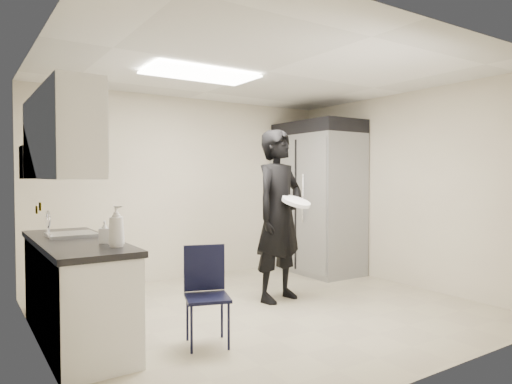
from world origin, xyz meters
TOP-DOWN VIEW (x-y plane):
  - floor at (0.00, 0.00)m, footprint 4.50×4.50m
  - ceiling at (0.00, 0.00)m, footprint 4.50×4.50m
  - back_wall at (0.00, 2.00)m, footprint 4.50×0.00m
  - left_wall at (-2.25, 0.00)m, footprint 0.00×4.00m
  - right_wall at (2.25, 0.00)m, footprint 0.00×4.00m
  - ceiling_panel at (-0.60, 0.40)m, footprint 1.20×0.60m
  - lower_counter at (-1.95, 0.20)m, footprint 0.60×1.90m
  - countertop at (-1.95, 0.20)m, footprint 0.64×1.95m
  - sink at (-1.93, 0.45)m, footprint 0.42×0.40m
  - faucet at (-2.13, 0.45)m, footprint 0.02×0.02m
  - upper_cabinets at (-2.08, 0.20)m, footprint 0.35×1.80m
  - towel_dispenser at (-2.14, 1.35)m, footprint 0.22×0.30m
  - notice_sticker_left at (-2.24, 0.10)m, footprint 0.00×0.12m
  - notice_sticker_right at (-2.24, 0.30)m, footprint 0.00×0.12m
  - commercial_fridge at (1.83, 1.27)m, footprint 0.80×1.35m
  - fridge_compressor at (1.83, 1.27)m, footprint 0.80×1.35m
  - folding_chair at (-1.02, -0.55)m, footprint 0.47×0.47m
  - man_tuxedo at (0.37, 0.29)m, footprint 0.84×0.66m
  - bucket_lid at (0.43, 0.04)m, footprint 0.41×0.41m
  - soap_bottle_a at (-1.77, -0.43)m, footprint 0.18×0.18m
  - soap_bottle_b at (-1.79, -0.18)m, footprint 0.11×0.12m

SIDE VIEW (x-z plane):
  - floor at x=0.00m, z-range 0.00..0.00m
  - folding_chair at x=-1.02m, z-range 0.00..0.83m
  - lower_counter at x=-1.95m, z-range 0.00..0.86m
  - sink at x=-1.93m, z-range 0.80..0.94m
  - countertop at x=-1.95m, z-range 0.86..0.91m
  - soap_bottle_b at x=-1.79m, z-range 0.91..1.10m
  - man_tuxedo at x=0.37m, z-range 0.00..2.02m
  - faucet at x=-2.13m, z-range 0.90..1.14m
  - commercial_fridge at x=1.83m, z-range 0.00..2.10m
  - soap_bottle_a at x=-1.77m, z-range 0.91..1.24m
  - bucket_lid at x=0.43m, z-range 1.16..1.20m
  - notice_sticker_right at x=-2.24m, z-range 1.15..1.21m
  - notice_sticker_left at x=-2.24m, z-range 1.19..1.25m
  - back_wall at x=0.00m, z-range -0.95..3.55m
  - left_wall at x=-2.25m, z-range -0.70..3.30m
  - right_wall at x=2.25m, z-range -0.70..3.30m
  - towel_dispenser at x=-2.14m, z-range 1.45..1.80m
  - upper_cabinets at x=-2.08m, z-range 1.45..2.20m
  - fridge_compressor at x=1.83m, z-range 2.10..2.30m
  - ceiling_panel at x=-0.60m, z-range 2.56..2.58m
  - ceiling at x=0.00m, z-range 2.60..2.60m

